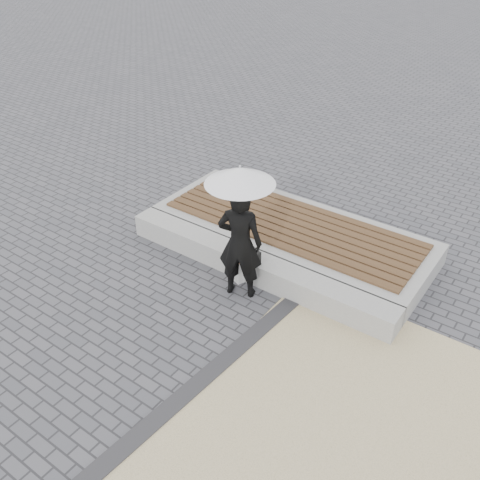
# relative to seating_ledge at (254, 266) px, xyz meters

# --- Properties ---
(ground) EXTENTS (80.00, 80.00, 0.00)m
(ground) POSITION_rel_seating_ledge_xyz_m (0.00, -1.60, -0.20)
(ground) COLOR #47464B
(ground) RESTS_ON ground
(terrazzo_zone) EXTENTS (5.00, 5.00, 0.02)m
(terrazzo_zone) POSITION_rel_seating_ledge_xyz_m (3.20, -2.10, -0.19)
(terrazzo_zone) COLOR #C7B487
(terrazzo_zone) RESTS_ON ground
(edging_band) EXTENTS (0.61, 5.20, 0.04)m
(edging_band) POSITION_rel_seating_ledge_xyz_m (0.75, -2.10, -0.18)
(edging_band) COLOR #2A292C
(edging_band) RESTS_ON ground
(seating_ledge) EXTENTS (5.00, 0.45, 0.40)m
(seating_ledge) POSITION_rel_seating_ledge_xyz_m (0.00, 0.00, 0.00)
(seating_ledge) COLOR #9E9E99
(seating_ledge) RESTS_ON ground
(timber_platform) EXTENTS (5.00, 2.00, 0.40)m
(timber_platform) POSITION_rel_seating_ledge_xyz_m (0.00, 1.20, 0.00)
(timber_platform) COLOR gray
(timber_platform) RESTS_ON ground
(timber_decking) EXTENTS (4.60, 1.60, 0.04)m
(timber_decking) POSITION_rel_seating_ledge_xyz_m (0.00, 1.20, 0.22)
(timber_decking) COLOR #503420
(timber_decking) RESTS_ON timber_platform
(woman) EXTENTS (0.80, 0.67, 1.88)m
(woman) POSITION_rel_seating_ledge_xyz_m (0.06, -0.48, 0.74)
(woman) COLOR black
(woman) RESTS_ON ground
(parasol) EXTENTS (1.02, 1.02, 1.30)m
(parasol) POSITION_rel_seating_ledge_xyz_m (0.06, -0.48, 1.87)
(parasol) COLOR silver
(parasol) RESTS_ON ground
(handbag) EXTENTS (0.34, 0.14, 0.24)m
(handbag) POSITION_rel_seating_ledge_xyz_m (0.05, -0.17, 0.32)
(handbag) COLOR black
(handbag) RESTS_ON seating_ledge
(canvas_tote) EXTENTS (0.42, 0.29, 0.41)m
(canvas_tote) POSITION_rel_seating_ledge_xyz_m (-0.22, -0.21, 0.00)
(canvas_tote) COLOR silver
(canvas_tote) RESTS_ON ground
(magazine) EXTENTS (0.41, 0.36, 0.01)m
(magazine) POSITION_rel_seating_ledge_xyz_m (-0.22, -0.26, 0.21)
(magazine) COLOR #EB4C3C
(magazine) RESTS_ON canvas_tote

